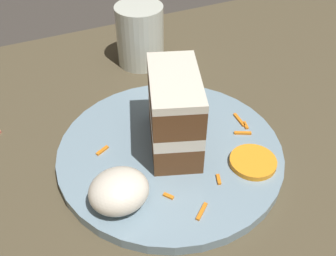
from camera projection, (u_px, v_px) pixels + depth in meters
name	position (u px, v px, depth m)	size (l,w,h in m)	color
ground_plane	(189.00, 201.00, 0.48)	(6.00, 6.00, 0.00)	#38332D
dining_table	(189.00, 194.00, 0.47)	(1.13, 0.87, 0.03)	#4C422D
plate	(168.00, 153.00, 0.50)	(0.28, 0.28, 0.01)	gray
cake_slice	(175.00, 112.00, 0.47)	(0.09, 0.12, 0.10)	brown
cream_dollop	(118.00, 189.00, 0.42)	(0.07, 0.06, 0.04)	silver
orange_garnish	(253.00, 162.00, 0.47)	(0.06, 0.06, 0.01)	orange
carrot_shreds_scatter	(207.00, 154.00, 0.48)	(0.20, 0.15, 0.00)	orange
drinking_glass	(140.00, 39.00, 0.65)	(0.08, 0.08, 0.10)	beige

